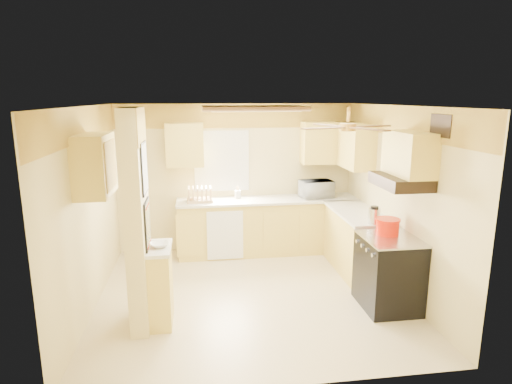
{
  "coord_description": "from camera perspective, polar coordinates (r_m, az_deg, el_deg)",
  "views": [
    {
      "loc": [
        -0.67,
        -5.27,
        2.61
      ],
      "look_at": [
        0.12,
        0.35,
        1.34
      ],
      "focal_mm": 30.0,
      "sensor_mm": 36.0,
      "label": 1
    }
  ],
  "objects": [
    {
      "name": "ledge_top",
      "position": [
        5.04,
        -12.86,
        -7.33
      ],
      "size": [
        0.28,
        0.58,
        0.04
      ],
      "primitive_type": "cube",
      "color": "silver",
      "rests_on": "partition_ledge"
    },
    {
      "name": "partition_ledge",
      "position": [
        5.21,
        -12.6,
        -12.2
      ],
      "size": [
        0.25,
        0.55,
        0.9
      ],
      "primitive_type": "cube",
      "color": "#E3CE5C",
      "rests_on": "floor"
    },
    {
      "name": "upper_cab_right",
      "position": [
        7.03,
        12.92,
        6.06
      ],
      "size": [
        0.35,
        1.0,
        0.7
      ],
      "primitive_type": "cube",
      "color": "#E3CE5C",
      "rests_on": "wall_right"
    },
    {
      "name": "dishwasher_panel",
      "position": [
        6.93,
        -4.14,
        -5.79
      ],
      "size": [
        0.58,
        0.02,
        0.8
      ],
      "primitive_type": "cube",
      "color": "white",
      "rests_on": "lower_cabinets_back"
    },
    {
      "name": "vent_grate",
      "position": [
        5.13,
        23.42,
        8.11
      ],
      "size": [
        0.02,
        0.4,
        0.25
      ],
      "primitive_type": "cube",
      "color": "black",
      "rests_on": "wall_right"
    },
    {
      "name": "window",
      "position": [
        7.25,
        -4.61,
        4.14
      ],
      "size": [
        0.92,
        0.02,
        1.02
      ],
      "color": "white",
      "rests_on": "wall_back"
    },
    {
      "name": "microwave",
      "position": [
        7.29,
        8.05,
        0.39
      ],
      "size": [
        0.57,
        0.43,
        0.29
      ],
      "primitive_type": "imported",
      "rotation": [
        0.0,
        0.0,
        3.29
      ],
      "color": "white",
      "rests_on": "countertop_back"
    },
    {
      "name": "upper_cab_back_right",
      "position": [
        7.38,
        9.6,
        6.5
      ],
      "size": [
        0.9,
        0.35,
        0.7
      ],
      "primitive_type": "cube",
      "color": "#E3CE5C",
      "rests_on": "wall_back"
    },
    {
      "name": "poster_nashville",
      "position": [
        4.96,
        -14.26,
        -4.31
      ],
      "size": [
        0.02,
        0.42,
        0.57
      ],
      "color": "black",
      "rests_on": "partition_column"
    },
    {
      "name": "countertop_back",
      "position": [
        7.17,
        1.62,
        -1.06
      ],
      "size": [
        3.04,
        0.64,
        0.04
      ],
      "primitive_type": "cube",
      "color": "silver",
      "rests_on": "lower_cabinets_back"
    },
    {
      "name": "wall_back",
      "position": [
        7.33,
        -2.62,
        1.88
      ],
      "size": [
        4.0,
        0.0,
        4.0
      ],
      "primitive_type": "plane",
      "rotation": [
        1.57,
        0.0,
        0.0
      ],
      "color": "#DBC885",
      "rests_on": "floor"
    },
    {
      "name": "ceiling",
      "position": [
        5.32,
        -0.77,
        11.41
      ],
      "size": [
        4.0,
        4.0,
        0.0
      ],
      "primitive_type": "plane",
      "rotation": [
        3.14,
        0.0,
        0.0
      ],
      "color": "white",
      "rests_on": "wall_back"
    },
    {
      "name": "floor",
      "position": [
        5.92,
        -0.69,
        -13.56
      ],
      "size": [
        4.0,
        4.0,
        0.0
      ],
      "primitive_type": "plane",
      "color": "beige",
      "rests_on": "ground"
    },
    {
      "name": "bowl",
      "position": [
        5.01,
        -12.73,
        -6.87
      ],
      "size": [
        0.26,
        0.26,
        0.05
      ],
      "primitive_type": "imported",
      "rotation": [
        0.0,
        0.0,
        0.27
      ],
      "color": "white",
      "rests_on": "ledge_top"
    },
    {
      "name": "ceiling_light_panel",
      "position": [
        5.83,
        -0.41,
        11.07
      ],
      "size": [
        1.35,
        0.95,
        0.06
      ],
      "color": "brown",
      "rests_on": "ceiling"
    },
    {
      "name": "kettle",
      "position": [
        5.95,
        15.47,
        -3.05
      ],
      "size": [
        0.16,
        0.16,
        0.24
      ],
      "color": "silver",
      "rests_on": "countertop_right"
    },
    {
      "name": "upper_cab_back_left",
      "position": [
        7.04,
        -9.48,
        6.22
      ],
      "size": [
        0.6,
        0.35,
        0.7
      ],
      "primitive_type": "cube",
      "color": "#E3CE5C",
      "rests_on": "wall_back"
    },
    {
      "name": "dish_rack",
      "position": [
        7.02,
        -7.54,
        -0.58
      ],
      "size": [
        0.42,
        0.31,
        0.24
      ],
      "color": "#D6B07B",
      "rests_on": "countertop_back"
    },
    {
      "name": "countertop_right",
      "position": [
        6.55,
        13.43,
        -2.71
      ],
      "size": [
        0.64,
        1.44,
        0.04
      ],
      "primitive_type": "cube",
      "color": "silver",
      "rests_on": "lower_cabinets_right"
    },
    {
      "name": "wall_left",
      "position": [
        5.6,
        -21.47,
        -2.34
      ],
      "size": [
        0.0,
        3.8,
        3.8
      ],
      "primitive_type": "plane",
      "rotation": [
        1.57,
        0.0,
        1.57
      ],
      "color": "#DBC885",
      "rests_on": "floor"
    },
    {
      "name": "partition_column",
      "position": [
        4.96,
        -15.58,
        -3.79
      ],
      "size": [
        0.2,
        0.7,
        2.5
      ],
      "primitive_type": "cube",
      "color": "#DBC885",
      "rests_on": "floor"
    },
    {
      "name": "upper_cab_left_wall",
      "position": [
        5.21,
        -20.74,
        3.39
      ],
      "size": [
        0.35,
        0.75,
        0.7
      ],
      "primitive_type": "cube",
      "color": "#E3CE5C",
      "rests_on": "wall_left"
    },
    {
      "name": "dutch_oven",
      "position": [
        5.63,
        17.14,
        -4.39
      ],
      "size": [
        0.3,
        0.3,
        0.2
      ],
      "color": "red",
      "rests_on": "stove"
    },
    {
      "name": "upper_cab_over_stove",
      "position": [
        5.38,
        19.76,
        4.82
      ],
      "size": [
        0.35,
        0.76,
        0.52
      ],
      "primitive_type": "cube",
      "color": "#E3CE5C",
      "rests_on": "wall_right"
    },
    {
      "name": "range_hood",
      "position": [
        5.4,
        18.71,
        1.35
      ],
      "size": [
        0.5,
        0.76,
        0.14
      ],
      "primitive_type": "cube",
      "color": "black",
      "rests_on": "upper_cab_over_stove"
    },
    {
      "name": "poster_menu",
      "position": [
        4.82,
        -14.68,
        3.11
      ],
      "size": [
        0.02,
        0.42,
        0.57
      ],
      "color": "black",
      "rests_on": "partition_column"
    },
    {
      "name": "wall_front",
      "position": [
        3.7,
        3.08,
        -8.98
      ],
      "size": [
        4.0,
        0.0,
        4.0
      ],
      "primitive_type": "plane",
      "rotation": [
        -1.57,
        0.0,
        0.0
      ],
      "color": "#DBC885",
      "rests_on": "floor"
    },
    {
      "name": "stove",
      "position": [
        5.69,
        17.24,
        -10.18
      ],
      "size": [
        0.68,
        0.77,
        0.92
      ],
      "color": "black",
      "rests_on": "floor"
    },
    {
      "name": "wallpaper_border",
      "position": [
        7.19,
        -2.69,
        10.1
      ],
      "size": [
        4.0,
        0.02,
        0.4
      ],
      "primitive_type": "cube",
      "color": "#F8DB49",
      "rests_on": "wall_back"
    },
    {
      "name": "wall_right",
      "position": [
        6.07,
        18.36,
        -1.01
      ],
      "size": [
        0.0,
        3.8,
        3.8
      ],
      "primitive_type": "plane",
      "rotation": [
        1.57,
        0.0,
        -1.57
      ],
      "color": "#DBC885",
      "rests_on": "floor"
    },
    {
      "name": "lower_cabinets_back",
      "position": [
        7.3,
        1.59,
        -4.63
      ],
      "size": [
        3.0,
        0.6,
        0.9
      ],
      "primitive_type": "cube",
      "color": "#E3CE5C",
      "rests_on": "floor"
    },
    {
      "name": "ceiling_fan",
      "position": [
        4.88,
        12.18,
        8.51
      ],
      "size": [
        1.15,
        1.15,
        0.26
      ],
      "color": "gold",
      "rests_on": "ceiling"
    },
    {
      "name": "lower_cabinets_right",
      "position": [
        6.69,
        13.3,
        -6.59
      ],
      "size": [
        0.6,
        1.4,
        0.9
      ],
      "primitive_type": "cube",
      "color": "#E3CE5C",
      "rests_on": "floor"
    },
    {
      "name": "utensil_crock",
      "position": [
        7.2,
        -2.46,
        -0.29
      ],
      "size": [
        0.1,
        0.1,
        0.2
      ],
      "color": "white",
      "rests_on": "countertop_back"
    }
  ]
}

